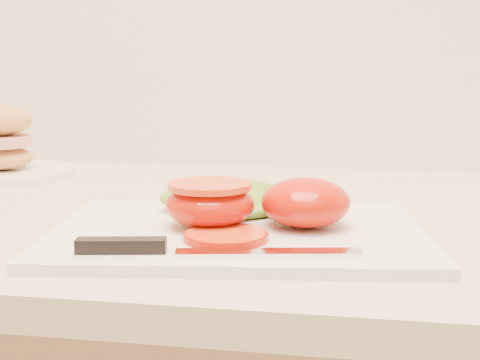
# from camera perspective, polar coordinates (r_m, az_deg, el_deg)

# --- Properties ---
(cutting_board) EXTENTS (0.38, 0.30, 0.01)m
(cutting_board) POSITION_cam_1_polar(r_m,az_deg,el_deg) (0.65, -0.15, -4.51)
(cutting_board) COLOR silver
(cutting_board) RESTS_ON counter
(tomato_half_dome) EXTENTS (0.09, 0.09, 0.05)m
(tomato_half_dome) POSITION_cam_1_polar(r_m,az_deg,el_deg) (0.65, 5.61, -1.91)
(tomato_half_dome) COLOR red
(tomato_half_dome) RESTS_ON cutting_board
(tomato_half_cut) EXTENTS (0.09, 0.09, 0.04)m
(tomato_half_cut) POSITION_cam_1_polar(r_m,az_deg,el_deg) (0.65, -2.59, -1.96)
(tomato_half_cut) COLOR red
(tomato_half_cut) RESTS_ON cutting_board
(tomato_slice_0) EXTENTS (0.07, 0.07, 0.01)m
(tomato_slice_0) POSITION_cam_1_polar(r_m,az_deg,el_deg) (0.60, -1.22, -4.81)
(tomato_slice_0) COLOR #E25A27
(tomato_slice_0) RESTS_ON cutting_board
(lettuce_leaf_0) EXTENTS (0.16, 0.11, 0.03)m
(lettuce_leaf_0) POSITION_cam_1_polar(r_m,az_deg,el_deg) (0.72, -1.06, -1.59)
(lettuce_leaf_0) COLOR olive
(lettuce_leaf_0) RESTS_ON cutting_board
(knife) EXTENTS (0.24, 0.06, 0.01)m
(knife) POSITION_cam_1_polar(r_m,az_deg,el_deg) (0.56, -5.24, -5.82)
(knife) COLOR silver
(knife) RESTS_ON cutting_board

